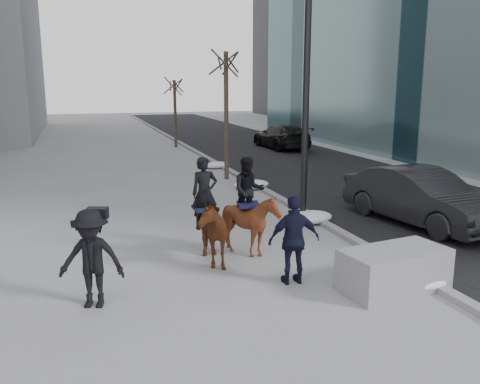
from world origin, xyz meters
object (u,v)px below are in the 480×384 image
object	(u,v)px
planter	(394,270)
mounted_left	(206,224)
mounted_right	(250,216)
car_near	(421,197)

from	to	relation	value
planter	mounted_left	size ratio (longest dim) A/B	0.87
planter	mounted_right	xyz separation A→B (m)	(-1.93, 2.77, 0.50)
mounted_right	car_near	bearing A→B (deg)	10.51
mounted_left	mounted_right	world-z (taller)	mounted_left
planter	car_near	size ratio (longest dim) A/B	0.43
car_near	mounted_left	size ratio (longest dim) A/B	2.05
mounted_right	mounted_left	bearing A→B (deg)	-170.10
planter	mounted_right	distance (m)	3.41
car_near	mounted_left	distance (m)	6.49
planter	mounted_left	distance (m)	3.98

